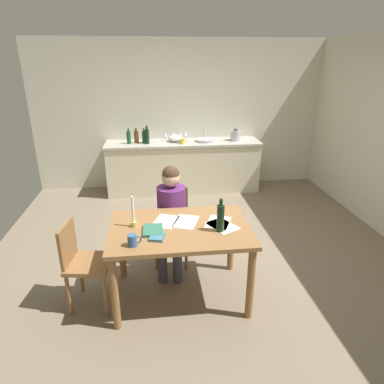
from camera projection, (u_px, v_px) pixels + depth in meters
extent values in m
cube|color=#7A6B56|center=(201.00, 255.00, 4.22)|extent=(5.20, 5.20, 0.04)
cube|color=beige|center=(181.00, 116.00, 6.14)|extent=(5.20, 0.12, 2.60)
cube|color=beige|center=(183.00, 167.00, 6.13)|extent=(2.67, 0.60, 0.86)
cube|color=#B7B2A8|center=(183.00, 143.00, 5.96)|extent=(2.71, 0.64, 0.04)
cube|color=olive|center=(180.00, 229.00, 3.22)|extent=(1.33, 0.91, 0.04)
cylinder|color=olive|center=(115.00, 294.00, 2.94)|extent=(0.07, 0.07, 0.74)
cylinder|color=olive|center=(251.00, 284.00, 3.07)|extent=(0.07, 0.07, 0.74)
cylinder|color=olive|center=(121.00, 247.00, 3.66)|extent=(0.07, 0.07, 0.74)
cylinder|color=olive|center=(231.00, 241.00, 3.80)|extent=(0.07, 0.07, 0.74)
cube|color=olive|center=(172.00, 226.00, 3.91)|extent=(0.45, 0.45, 0.04)
cube|color=olive|center=(173.00, 203.00, 4.01)|extent=(0.36, 0.08, 0.40)
cylinder|color=olive|center=(156.00, 251.00, 3.84)|extent=(0.04, 0.04, 0.46)
cylinder|color=olive|center=(186.00, 252.00, 3.84)|extent=(0.04, 0.04, 0.46)
cylinder|color=olive|center=(159.00, 237.00, 4.16)|extent=(0.04, 0.04, 0.46)
cylinder|color=olive|center=(187.00, 237.00, 4.15)|extent=(0.04, 0.04, 0.46)
cylinder|color=#592666|center=(172.00, 208.00, 3.81)|extent=(0.36, 0.36, 0.50)
sphere|color=#D8AD8C|center=(171.00, 178.00, 3.67)|extent=(0.20, 0.20, 0.20)
sphere|color=#473323|center=(171.00, 174.00, 3.66)|extent=(0.19, 0.19, 0.19)
cylinder|color=#383847|center=(163.00, 236.00, 3.72)|extent=(0.18, 0.39, 0.13)
cylinder|color=#383847|center=(162.00, 263.00, 3.63)|extent=(0.10, 0.10, 0.45)
cylinder|color=#383847|center=(178.00, 236.00, 3.72)|extent=(0.18, 0.39, 0.13)
cylinder|color=#383847|center=(177.00, 263.00, 3.63)|extent=(0.10, 0.10, 0.45)
cube|color=olive|center=(90.00, 263.00, 3.22)|extent=(0.45, 0.45, 0.04)
cube|color=olive|center=(67.00, 244.00, 3.15)|extent=(0.08, 0.36, 0.40)
cylinder|color=olive|center=(105.00, 295.00, 3.15)|extent=(0.04, 0.04, 0.44)
cylinder|color=olive|center=(114.00, 274.00, 3.46)|extent=(0.04, 0.04, 0.44)
cylinder|color=olive|center=(69.00, 295.00, 3.15)|extent=(0.04, 0.04, 0.44)
cylinder|color=olive|center=(81.00, 273.00, 3.47)|extent=(0.04, 0.04, 0.44)
cylinder|color=#33598C|center=(132.00, 240.00, 2.88)|extent=(0.08, 0.08, 0.10)
torus|color=#33598C|center=(137.00, 240.00, 2.88)|extent=(0.07, 0.01, 0.07)
cylinder|color=gold|center=(134.00, 224.00, 3.22)|extent=(0.06, 0.06, 0.05)
cylinder|color=white|center=(133.00, 209.00, 3.17)|extent=(0.02, 0.02, 0.26)
cube|color=teal|center=(157.00, 237.00, 3.02)|extent=(0.16, 0.19, 0.02)
cube|color=#2F6950|center=(153.00, 230.00, 3.13)|extent=(0.19, 0.24, 0.03)
cube|color=white|center=(165.00, 221.00, 3.33)|extent=(0.31, 0.35, 0.00)
cube|color=white|center=(218.00, 222.00, 3.31)|extent=(0.31, 0.36, 0.00)
cube|color=white|center=(186.00, 222.00, 3.32)|extent=(0.30, 0.35, 0.00)
cube|color=white|center=(222.00, 226.00, 3.24)|extent=(0.33, 0.36, 0.00)
cylinder|color=black|center=(220.00, 218.00, 3.10)|extent=(0.07, 0.07, 0.26)
cylinder|color=black|center=(221.00, 202.00, 3.04)|extent=(0.03, 0.03, 0.06)
cylinder|color=#B2B7BC|center=(206.00, 140.00, 5.99)|extent=(0.36, 0.36, 0.04)
cylinder|color=silver|center=(204.00, 133.00, 6.10)|extent=(0.02, 0.02, 0.24)
cylinder|color=#194C23|center=(129.00, 138.00, 5.79)|extent=(0.07, 0.07, 0.21)
cylinder|color=#194C23|center=(128.00, 130.00, 5.75)|extent=(0.03, 0.03, 0.05)
cylinder|color=#593319|center=(136.00, 137.00, 5.84)|extent=(0.08, 0.08, 0.20)
cylinder|color=#593319|center=(136.00, 130.00, 5.80)|extent=(0.03, 0.03, 0.05)
cylinder|color=#194C23|center=(144.00, 137.00, 5.86)|extent=(0.06, 0.06, 0.20)
cylinder|color=#194C23|center=(144.00, 130.00, 5.82)|extent=(0.03, 0.03, 0.05)
cylinder|color=black|center=(147.00, 137.00, 5.79)|extent=(0.08, 0.08, 0.24)
cylinder|color=black|center=(147.00, 128.00, 5.73)|extent=(0.03, 0.03, 0.06)
ellipsoid|color=white|center=(175.00, 138.00, 5.96)|extent=(0.26, 0.26, 0.12)
cylinder|color=#B7BABF|center=(235.00, 135.00, 6.03)|extent=(0.18, 0.18, 0.18)
cone|color=#262628|center=(236.00, 129.00, 5.98)|extent=(0.11, 0.11, 0.04)
cylinder|color=silver|center=(185.00, 140.00, 6.10)|extent=(0.06, 0.06, 0.00)
cylinder|color=silver|center=(185.00, 138.00, 6.09)|extent=(0.01, 0.01, 0.07)
cone|color=silver|center=(185.00, 134.00, 6.06)|extent=(0.07, 0.07, 0.08)
cylinder|color=silver|center=(180.00, 140.00, 6.09)|extent=(0.06, 0.06, 0.00)
cylinder|color=silver|center=(180.00, 138.00, 6.08)|extent=(0.01, 0.01, 0.07)
cone|color=silver|center=(180.00, 134.00, 6.05)|extent=(0.07, 0.07, 0.08)
cylinder|color=silver|center=(173.00, 140.00, 6.08)|extent=(0.06, 0.06, 0.00)
cylinder|color=silver|center=(173.00, 138.00, 6.06)|extent=(0.01, 0.01, 0.07)
cone|color=silver|center=(173.00, 134.00, 6.04)|extent=(0.07, 0.07, 0.08)
cylinder|color=silver|center=(165.00, 140.00, 6.06)|extent=(0.06, 0.06, 0.00)
cylinder|color=silver|center=(165.00, 138.00, 6.05)|extent=(0.01, 0.01, 0.07)
cone|color=silver|center=(165.00, 134.00, 6.02)|extent=(0.07, 0.07, 0.08)
cylinder|color=#F2CC4C|center=(183.00, 141.00, 5.80)|extent=(0.09, 0.09, 0.10)
torus|color=#F2CC4C|center=(185.00, 141.00, 5.80)|extent=(0.07, 0.01, 0.07)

